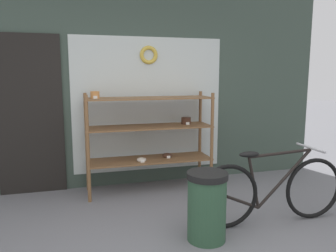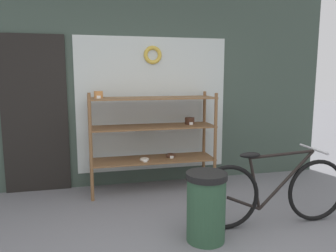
{
  "view_description": "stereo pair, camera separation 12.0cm",
  "coord_description": "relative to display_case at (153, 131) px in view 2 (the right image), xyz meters",
  "views": [
    {
      "loc": [
        -0.79,
        -2.11,
        1.57
      ],
      "look_at": [
        0.06,
        0.96,
        1.07
      ],
      "focal_mm": 35.0,
      "sensor_mm": 36.0,
      "label": 1
    },
    {
      "loc": [
        -0.68,
        -2.14,
        1.57
      ],
      "look_at": [
        0.06,
        0.96,
        1.07
      ],
      "focal_mm": 35.0,
      "sensor_mm": 36.0,
      "label": 2
    }
  ],
  "objects": [
    {
      "name": "storefront_facade",
      "position": [
        -0.17,
        0.38,
        0.9
      ],
      "size": [
        5.76,
        0.13,
        3.55
      ],
      "color": "#3D4C42",
      "rests_on": "ground_plane"
    },
    {
      "name": "display_case",
      "position": [
        0.0,
        0.0,
        0.0
      ],
      "size": [
        1.68,
        0.49,
        1.37
      ],
      "color": "brown",
      "rests_on": "ground_plane"
    },
    {
      "name": "bicycle",
      "position": [
        1.02,
        -1.35,
        -0.46
      ],
      "size": [
        1.71,
        0.46,
        0.81
      ],
      "rotation": [
        0.0,
        0.0,
        -0.03
      ],
      "color": "black",
      "rests_on": "ground_plane"
    },
    {
      "name": "trash_bin",
      "position": [
        0.23,
        -1.5,
        -0.47
      ],
      "size": [
        0.39,
        0.39,
        0.67
      ],
      "color": "#2D5138",
      "rests_on": "ground_plane"
    }
  ]
}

